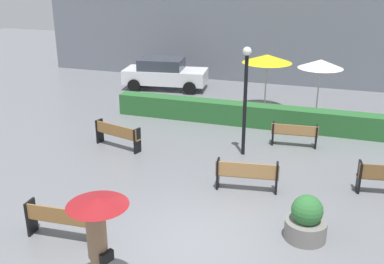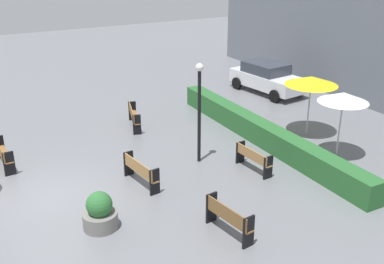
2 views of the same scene
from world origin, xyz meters
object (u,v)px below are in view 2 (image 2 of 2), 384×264
at_px(parked_car, 267,77).
at_px(bench_near_left, 2,153).
at_px(bench_back_row, 253,158).
at_px(bench_far_left, 134,116).
at_px(bench_far_right, 228,217).
at_px(planter_pot, 100,213).
at_px(bench_mid_center, 140,170).
at_px(patio_umbrella_yellow, 311,81).
at_px(lamp_post, 199,102).
at_px(patio_umbrella_white, 343,97).

bearing_deg(parked_car, bench_near_left, -78.23).
bearing_deg(bench_back_row, bench_near_left, -120.31).
bearing_deg(bench_near_left, bench_far_left, 104.31).
bearing_deg(bench_far_right, parked_car, 138.94).
height_order(bench_back_row, planter_pot, planter_pot).
bearing_deg(bench_mid_center, bench_back_row, 77.01).
relative_size(bench_far_right, patio_umbrella_yellow, 0.68).
distance_m(bench_mid_center, bench_far_left, 5.26).
bearing_deg(bench_mid_center, patio_umbrella_yellow, 96.16).
bearing_deg(parked_car, planter_pot, -55.19).
bearing_deg(bench_near_left, bench_mid_center, 46.54).
bearing_deg(parked_car, lamp_post, -51.81).
distance_m(bench_back_row, bench_near_left, 8.80).
relative_size(bench_back_row, bench_near_left, 0.91).
bearing_deg(patio_umbrella_white, parked_car, 161.72).
relative_size(bench_far_right, planter_pot, 1.51).
relative_size(bench_near_left, parked_car, 0.41).
height_order(planter_pot, parked_car, parked_car).
bearing_deg(patio_umbrella_yellow, patio_umbrella_white, -12.63).
bearing_deg(patio_umbrella_yellow, planter_pot, -74.79).
bearing_deg(patio_umbrella_yellow, bench_mid_center, -83.84).
xyz_separation_m(bench_far_right, parked_car, (-10.15, 8.84, 0.28)).
relative_size(lamp_post, patio_umbrella_white, 1.47).
distance_m(bench_mid_center, parked_car, 11.75).
bearing_deg(bench_mid_center, patio_umbrella_white, 79.13).
xyz_separation_m(bench_back_row, bench_mid_center, (-0.89, -3.85, 0.03)).
bearing_deg(lamp_post, planter_pot, -61.30).
height_order(bench_back_row, bench_far_right, bench_far_right).
height_order(planter_pot, lamp_post, lamp_post).
xyz_separation_m(bench_far_right, planter_pot, (-1.95, -2.95, -0.07)).
relative_size(bench_back_row, bench_far_right, 0.98).
distance_m(patio_umbrella_yellow, patio_umbrella_white, 2.29).
bearing_deg(bench_far_right, planter_pot, -123.49).
distance_m(bench_far_right, parked_car, 13.46).
distance_m(lamp_post, patio_umbrella_white, 5.14).
relative_size(bench_far_left, parked_car, 0.43).
xyz_separation_m(bench_back_row, planter_pot, (0.92, -5.78, -0.02)).
distance_m(bench_back_row, bench_far_left, 6.21).
height_order(lamp_post, patio_umbrella_yellow, lamp_post).
bearing_deg(bench_back_row, patio_umbrella_yellow, 113.70).
height_order(bench_near_left, patio_umbrella_white, patio_umbrella_white).
relative_size(bench_near_left, lamp_post, 0.49).
bearing_deg(bench_mid_center, planter_pot, -47.03).
distance_m(bench_back_row, lamp_post, 2.67).
xyz_separation_m(bench_back_row, bench_far_left, (-5.85, -2.10, 0.04)).
distance_m(lamp_post, parked_car, 9.38).
xyz_separation_m(bench_near_left, bench_far_left, (-1.40, 5.50, 0.01)).
height_order(bench_mid_center, patio_umbrella_white, patio_umbrella_white).
distance_m(planter_pot, lamp_post, 5.43).
relative_size(bench_far_right, bench_far_left, 0.88).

